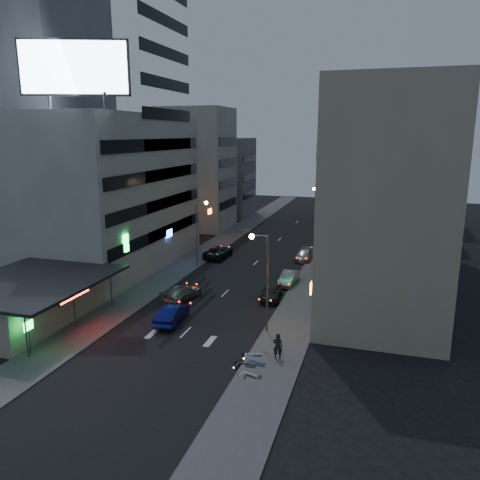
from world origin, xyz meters
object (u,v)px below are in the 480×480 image
at_px(parked_car_left, 218,252).
at_px(scooter_silver_b, 262,346).
at_px(parked_car_right_mid, 289,278).
at_px(person, 278,346).
at_px(road_car_silver, 182,293).
at_px(scooter_blue, 267,356).
at_px(scooter_black_a, 263,369).
at_px(scooter_silver_a, 259,369).
at_px(parked_car_right_near, 272,292).
at_px(parked_car_right_far, 304,255).
at_px(road_car_blue, 172,314).
at_px(scooter_black_b, 257,356).

xyz_separation_m(parked_car_left, scooter_silver_b, (12.32, -25.18, -0.08)).
distance_m(parked_car_right_mid, person, 17.34).
xyz_separation_m(road_car_silver, scooter_blue, (11.09, -10.51, -0.00)).
xyz_separation_m(parked_car_left, scooter_blue, (13.03, -26.64, -0.06)).
bearing_deg(person, scooter_black_a, 72.63).
relative_size(parked_car_right_mid, scooter_silver_a, 2.40).
xyz_separation_m(parked_car_right_mid, road_car_silver, (-9.03, -7.70, 0.02)).
xyz_separation_m(parked_car_left, scooter_black_a, (13.19, -28.30, -0.12)).
xyz_separation_m(parked_car_right_mid, scooter_silver_b, (1.35, -16.75, -0.01)).
distance_m(person, scooter_silver_a, 2.92).
height_order(parked_car_right_near, person, person).
xyz_separation_m(parked_car_right_mid, parked_car_left, (-10.97, 8.43, 0.07)).
bearing_deg(parked_car_right_far, road_car_blue, -106.37).
height_order(parked_car_right_far, person, person).
distance_m(scooter_black_a, scooter_blue, 1.66).
distance_m(parked_car_left, parked_car_right_far, 11.14).
height_order(scooter_black_a, scooter_silver_b, scooter_silver_b).
xyz_separation_m(parked_car_left, parked_car_right_far, (10.97, 1.97, -0.12)).
relative_size(person, scooter_black_a, 1.09).
distance_m(parked_car_right_far, scooter_black_a, 30.34).
height_order(parked_car_right_mid, scooter_silver_a, parked_car_right_mid).
xyz_separation_m(road_car_silver, scooter_silver_b, (10.38, -9.05, -0.03)).
bearing_deg(scooter_silver_b, scooter_silver_a, 175.34).
xyz_separation_m(parked_car_right_mid, scooter_black_b, (1.44, -18.49, 0.05)).
height_order(parked_car_left, person, person).
bearing_deg(road_car_blue, scooter_black_a, 140.66).
relative_size(road_car_silver, scooter_black_b, 2.40).
height_order(road_car_silver, scooter_black_a, road_car_silver).
distance_m(road_car_silver, person, 14.99).
bearing_deg(scooter_black_a, person, -12.54).
bearing_deg(parked_car_left, scooter_black_a, 116.99).
bearing_deg(road_car_blue, parked_car_right_mid, -124.57).
relative_size(parked_car_right_mid, road_car_silver, 0.86).
bearing_deg(person, parked_car_left, -71.52).
bearing_deg(road_car_silver, person, 151.64).
relative_size(scooter_black_a, scooter_silver_a, 0.98).
height_order(road_car_silver, scooter_silver_a, road_car_silver).
height_order(scooter_silver_a, scooter_blue, scooter_blue).
height_order(parked_car_left, scooter_silver_a, parked_car_left).
distance_m(parked_car_right_mid, scooter_black_a, 19.99).
distance_m(parked_car_left, scooter_black_b, 29.65).
bearing_deg(scooter_silver_a, scooter_black_a, -52.66).
bearing_deg(parked_car_right_mid, scooter_black_a, -80.35).
xyz_separation_m(parked_car_left, person, (13.57, -25.57, 0.29)).
bearing_deg(parked_car_right_mid, scooter_silver_a, -81.11).
relative_size(parked_car_right_far, road_car_silver, 0.91).
bearing_deg(scooter_silver_b, scooter_black_a, -179.89).
bearing_deg(road_car_blue, parked_car_right_near, -134.56).
bearing_deg(scooter_black_a, parked_car_right_near, 6.49).
xyz_separation_m(person, scooter_silver_a, (-0.63, -2.82, -0.41)).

